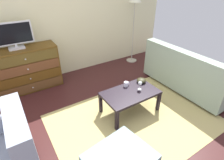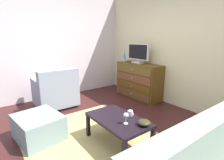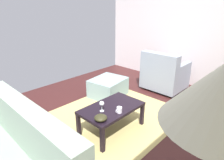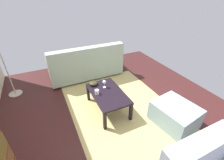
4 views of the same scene
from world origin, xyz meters
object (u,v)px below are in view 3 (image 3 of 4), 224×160
Objects in this scene: mug at (119,110)px; ottoman at (108,87)px; wine_glass at (102,104)px; standing_lamp at (218,145)px; coffee_table at (112,110)px; bowl_decorative at (101,118)px; armchair at (164,75)px.

mug reaches higher than ottoman.
standing_lamp reaches higher than wine_glass.
bowl_decorative is (0.36, 0.15, 0.09)m from coffee_table.
mug is 0.16× the size of ottoman.
wine_glass is 2.26m from standing_lamp.
mug is 2.22m from standing_lamp.
bowl_decorative is at bearing 9.30° from armchair.
coffee_table is 8.22× the size of mug.
mug reaches higher than bowl_decorative.
mug is 0.07× the size of standing_lamp.
ottoman is at bearing -128.93° from mug.
wine_glass is 0.26m from mug.
armchair is (-2.30, -0.38, -0.08)m from bowl_decorative.
wine_glass is at bearing -4.65° from coffee_table.
coffee_table is 5.49× the size of bowl_decorative.
armchair is at bearing -173.25° from coffee_table.
standing_lamp is (0.99, 1.53, 1.03)m from bowl_decorative.
armchair is (-1.99, -0.42, -0.08)m from mug.
mug is at bearing 51.07° from ottoman.
wine_glass is at bearing 40.98° from ottoman.
wine_glass is 0.22× the size of ottoman.
armchair is 1.26× the size of ottoman.
coffee_table is 1.34× the size of ottoman.
mug is 0.32m from bowl_decorative.
armchair is at bearing -168.03° from mug.
standing_lamp is (3.29, 1.91, 1.10)m from armchair.
mug is 0.67× the size of bowl_decorative.
standing_lamp reaches higher than ottoman.
armchair reaches higher than mug.
coffee_table is at bearing 47.27° from ottoman.
mug is at bearing 123.35° from wine_glass.
coffee_table is 0.40m from bowl_decorative.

